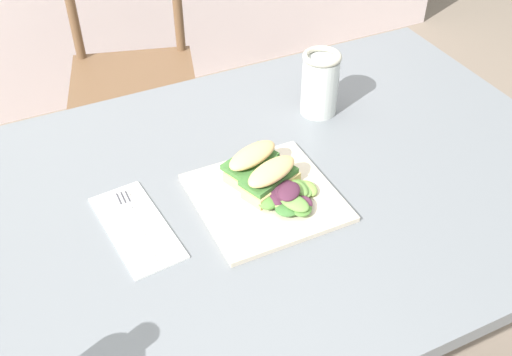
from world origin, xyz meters
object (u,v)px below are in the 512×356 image
object	(u,v)px
dining_table	(247,241)
chair_wooden_far	(133,74)
plate_lunch	(266,197)
mason_jar_iced_tea	(320,86)
sandwich_half_front	(271,178)
sandwich_half_back	(252,162)
fork_on_napkin	(133,219)

from	to	relation	value
dining_table	chair_wooden_far	size ratio (longest dim) A/B	1.52
plate_lunch	mason_jar_iced_tea	bearing A→B (deg)	42.03
chair_wooden_far	plate_lunch	size ratio (longest dim) A/B	3.59
dining_table	plate_lunch	distance (m)	0.14
sandwich_half_front	sandwich_half_back	bearing A→B (deg)	101.20
sandwich_half_back	mason_jar_iced_tea	world-z (taller)	mason_jar_iced_tea
mason_jar_iced_tea	fork_on_napkin	bearing A→B (deg)	-161.18
chair_wooden_far	sandwich_half_back	bearing A→B (deg)	-90.95
sandwich_half_front	chair_wooden_far	bearing A→B (deg)	89.73
fork_on_napkin	mason_jar_iced_tea	size ratio (longest dim) A/B	1.34
sandwich_half_front	mason_jar_iced_tea	world-z (taller)	mason_jar_iced_tea
sandwich_half_front	dining_table	bearing A→B (deg)	150.76
plate_lunch	fork_on_napkin	distance (m)	0.24
sandwich_half_back	chair_wooden_far	bearing A→B (deg)	89.05
dining_table	sandwich_half_front	world-z (taller)	sandwich_half_front
plate_lunch	sandwich_half_back	world-z (taller)	sandwich_half_back
plate_lunch	fork_on_napkin	size ratio (longest dim) A/B	1.31
chair_wooden_far	sandwich_half_front	distance (m)	1.06
chair_wooden_far	fork_on_napkin	bearing A→B (deg)	-104.47
sandwich_half_back	plate_lunch	bearing A→B (deg)	-93.57
chair_wooden_far	sandwich_half_back	xyz separation A→B (m)	(-0.02, -0.95, 0.33)
sandwich_half_back	fork_on_napkin	bearing A→B (deg)	-175.84
fork_on_napkin	mason_jar_iced_tea	distance (m)	0.49
plate_lunch	mason_jar_iced_tea	size ratio (longest dim) A/B	1.76
fork_on_napkin	sandwich_half_back	bearing A→B (deg)	4.16
sandwich_half_front	fork_on_napkin	size ratio (longest dim) A/B	0.64
fork_on_napkin	mason_jar_iced_tea	world-z (taller)	mason_jar_iced_tea
dining_table	mason_jar_iced_tea	xyz separation A→B (m)	(0.25, 0.17, 0.19)
chair_wooden_far	sandwich_half_back	size ratio (longest dim) A/B	7.32
chair_wooden_far	mason_jar_iced_tea	world-z (taller)	mason_jar_iced_tea
sandwich_half_back	fork_on_napkin	size ratio (longest dim) A/B	0.64
fork_on_napkin	mason_jar_iced_tea	xyz separation A→B (m)	(0.46, 0.16, 0.06)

